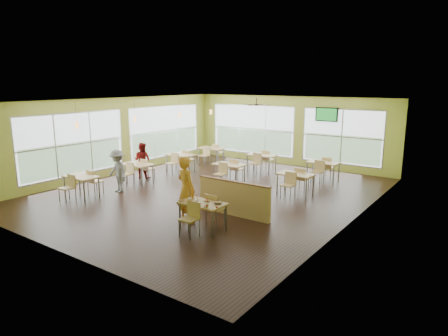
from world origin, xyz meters
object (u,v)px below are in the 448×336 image
(man_plaid, at_px, (186,190))
(food_basket, at_px, (218,203))
(main_table, at_px, (203,207))
(half_wall_divider, at_px, (234,198))

(man_plaid, xyz_separation_m, food_basket, (1.11, -0.04, -0.16))
(main_table, xyz_separation_m, food_basket, (0.39, 0.15, 0.15))
(man_plaid, bearing_deg, food_basket, -165.81)
(main_table, distance_m, food_basket, 0.44)
(main_table, distance_m, half_wall_divider, 1.45)
(half_wall_divider, relative_size, food_basket, 11.23)
(half_wall_divider, xyz_separation_m, food_basket, (0.39, -1.30, 0.25))
(half_wall_divider, bearing_deg, main_table, -90.00)
(main_table, distance_m, man_plaid, 0.80)
(man_plaid, bearing_deg, half_wall_divider, -103.26)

